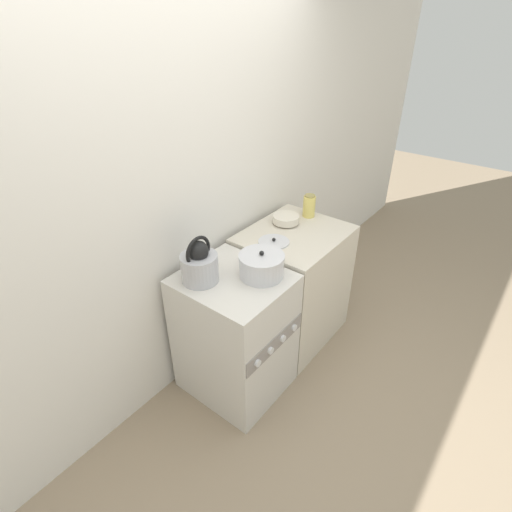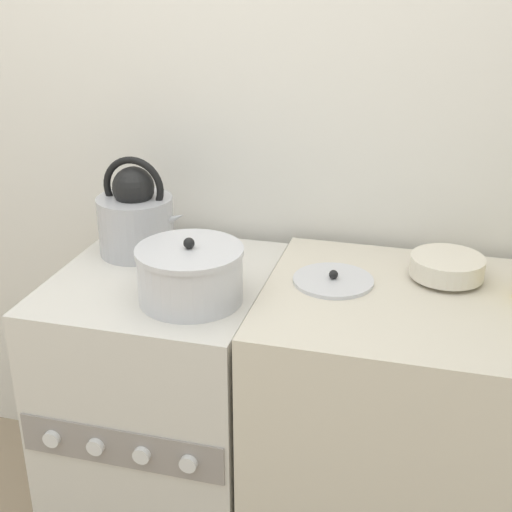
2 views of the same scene
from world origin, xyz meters
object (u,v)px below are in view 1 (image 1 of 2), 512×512
Objects in this scene: stove at (235,334)px; enamel_bowl at (286,219)px; cooking_pot at (262,265)px; storage_jar at (309,206)px; loose_pot_lid at (274,242)px; kettle at (200,264)px.

stove is 4.60× the size of enamel_bowl.
cooking_pot reaches higher than enamel_bowl.
stove is 5.16× the size of storage_jar.
storage_jar reaches higher than cooking_pot.
storage_jar is at bearing 4.12° from stove.
cooking_pot is 0.67m from enamel_bowl.
enamel_bowl is at bearing 18.52° from loose_pot_lid.
cooking_pot is 0.85m from storage_jar.
kettle is 1.06× the size of cooking_pot.
stove is at bearing -47.94° from kettle.
enamel_bowl is at bearing 21.75° from cooking_pot.
loose_pot_lid is at bearing -9.61° from kettle.
enamel_bowl is at bearing 162.41° from storage_jar.
kettle is 1.37× the size of loose_pot_lid.
cooking_pot is at bearing -41.32° from stove.
stove is at bearing -175.88° from storage_jar.
kettle is 1.50× the size of enamel_bowl.
loose_pot_lid is at bearing -176.60° from storage_jar.
kettle is 1.69× the size of storage_jar.
storage_jar reaches higher than stove.
enamel_bowl is (0.75, 0.13, 0.50)m from stove.
kettle is 0.61m from loose_pot_lid.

